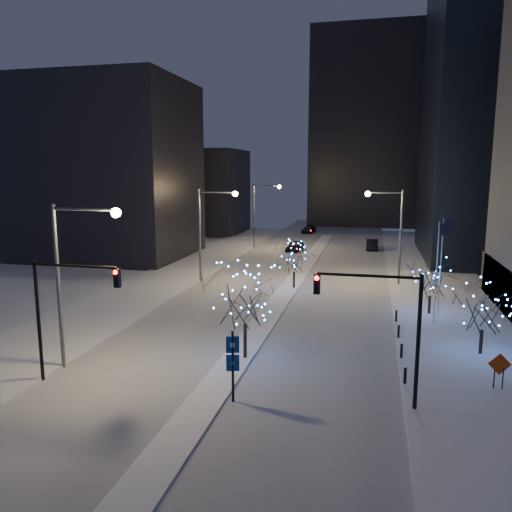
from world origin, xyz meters
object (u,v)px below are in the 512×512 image
(street_lamp_w_mid, at_px, (209,222))
(traffic_signal_east, at_px, (386,317))
(holiday_tree_median_near, at_px, (245,298))
(street_lamp_east, at_px, (392,224))
(wayfinding_sign, at_px, (233,359))
(holiday_tree_median_far, at_px, (294,258))
(street_lamp_w_far, at_px, (260,207))
(car_far, at_px, (309,229))
(street_lamp_w_near, at_px, (73,264))
(traffic_signal_west, at_px, (62,302))
(construction_sign, at_px, (499,368))
(car_mid, at_px, (372,244))
(holiday_tree_plaza_far, at_px, (431,279))
(car_near, at_px, (295,246))
(holiday_tree_plaza_near, at_px, (484,308))

(street_lamp_w_mid, height_order, traffic_signal_east, street_lamp_w_mid)
(holiday_tree_median_near, bearing_deg, street_lamp_east, 68.39)
(wayfinding_sign, bearing_deg, holiday_tree_median_far, 74.12)
(street_lamp_w_far, distance_m, holiday_tree_median_far, 28.08)
(holiday_tree_median_near, bearing_deg, car_far, 93.83)
(street_lamp_w_near, bearing_deg, traffic_signal_west, -76.04)
(street_lamp_east, distance_m, construction_sign, 26.57)
(street_lamp_w_near, relative_size, car_far, 2.01)
(traffic_signal_west, height_order, car_mid, traffic_signal_west)
(street_lamp_w_near, bearing_deg, holiday_tree_median_near, 21.97)
(car_mid, relative_size, wayfinding_sign, 1.31)
(holiday_tree_median_far, xyz_separation_m, wayfinding_sign, (0.87, -25.85, -0.82))
(holiday_tree_median_near, bearing_deg, street_lamp_w_mid, 114.01)
(holiday_tree_median_near, height_order, holiday_tree_plaza_far, holiday_tree_median_near)
(street_lamp_w_near, height_order, car_near, street_lamp_w_near)
(street_lamp_w_mid, distance_m, street_lamp_w_far, 25.00)
(traffic_signal_east, distance_m, holiday_tree_plaza_near, 11.09)
(street_lamp_w_near, height_order, holiday_tree_plaza_far, street_lamp_w_near)
(street_lamp_w_mid, distance_m, car_far, 46.81)
(traffic_signal_west, height_order, holiday_tree_median_far, traffic_signal_west)
(street_lamp_w_mid, height_order, street_lamp_east, same)
(car_far, bearing_deg, traffic_signal_east, -72.30)
(street_lamp_w_near, bearing_deg, traffic_signal_east, -3.21)
(street_lamp_w_mid, bearing_deg, street_lamp_w_far, 90.00)
(street_lamp_east, distance_m, wayfinding_sign, 31.59)
(traffic_signal_east, height_order, holiday_tree_median_far, traffic_signal_east)
(street_lamp_w_far, height_order, traffic_signal_east, street_lamp_w_far)
(holiday_tree_plaza_far, height_order, wayfinding_sign, holiday_tree_plaza_far)
(street_lamp_w_far, xyz_separation_m, wayfinding_sign, (10.31, -52.09, -4.15))
(traffic_signal_east, height_order, construction_sign, traffic_signal_east)
(street_lamp_w_mid, distance_m, holiday_tree_median_far, 10.08)
(street_lamp_w_mid, relative_size, construction_sign, 4.94)
(street_lamp_w_near, xyz_separation_m, construction_sign, (24.03, 2.41, -5.13))
(wayfinding_sign, bearing_deg, holiday_tree_plaza_far, 40.91)
(car_far, bearing_deg, holiday_tree_median_far, -77.03)
(holiday_tree_median_near, xyz_separation_m, holiday_tree_plaza_near, (14.76, 4.17, -0.87))
(street_lamp_east, bearing_deg, traffic_signal_west, -121.69)
(traffic_signal_west, bearing_deg, traffic_signal_east, 3.29)
(holiday_tree_median_far, distance_m, construction_sign, 25.93)
(construction_sign, bearing_deg, street_lamp_w_far, 112.64)
(street_lamp_w_near, distance_m, street_lamp_w_mid, 25.00)
(traffic_signal_west, bearing_deg, car_far, 86.54)
(car_far, xyz_separation_m, holiday_tree_median_far, (4.52, -47.43, 2.45))
(street_lamp_w_mid, height_order, holiday_tree_median_near, street_lamp_w_mid)
(car_mid, distance_m, holiday_tree_median_far, 29.86)
(car_mid, bearing_deg, holiday_tree_median_far, 74.85)
(car_near, bearing_deg, street_lamp_w_mid, -95.89)
(car_mid, xyz_separation_m, holiday_tree_median_near, (-7.65, -48.72, 3.24))
(street_lamp_east, distance_m, holiday_tree_median_far, 10.98)
(car_mid, xyz_separation_m, holiday_tree_plaza_far, (4.82, -35.52, 2.27))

